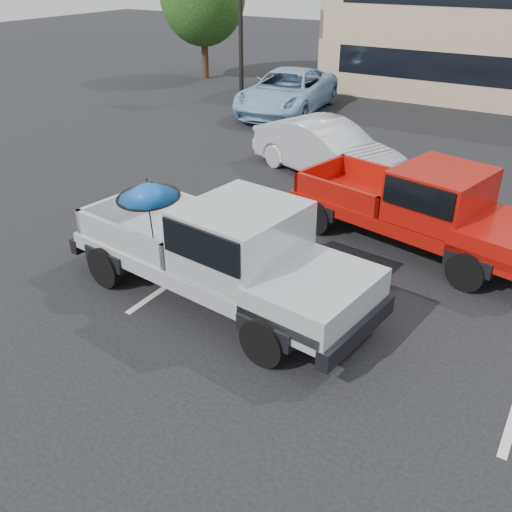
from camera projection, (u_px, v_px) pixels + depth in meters
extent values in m
plane|color=black|center=(299.00, 355.00, 8.59)|extent=(90.00, 90.00, 0.00)
cube|color=silver|center=(213.00, 254.00, 11.48)|extent=(0.12, 5.00, 0.01)
cylinder|color=black|center=(241.00, 22.00, 22.35)|extent=(0.18, 0.18, 6.00)
cylinder|color=#332114|center=(205.00, 52.00, 27.29)|extent=(0.32, 0.32, 2.42)
cylinder|color=black|center=(107.00, 266.00, 10.27)|extent=(0.79, 0.37, 0.76)
cylinder|color=black|center=(180.00, 232.00, 11.54)|extent=(0.79, 0.37, 0.76)
cylinder|color=black|center=(265.00, 341.00, 8.29)|extent=(0.79, 0.37, 0.76)
cylinder|color=black|center=(332.00, 289.00, 9.56)|extent=(0.79, 0.37, 0.76)
cube|color=silver|center=(217.00, 264.00, 9.75)|extent=(5.59, 2.57, 0.28)
cube|color=silver|center=(316.00, 291.00, 8.55)|extent=(1.72, 2.09, 0.46)
cube|color=black|center=(358.00, 330.00, 8.32)|extent=(0.44, 1.97, 0.30)
cube|color=black|center=(114.00, 230.00, 11.34)|extent=(0.42, 1.97, 0.28)
cube|color=silver|center=(241.00, 237.00, 9.13)|extent=(1.86, 2.03, 1.05)
cube|color=black|center=(241.00, 225.00, 9.04)|extent=(1.73, 2.11, 0.55)
cube|color=black|center=(158.00, 237.00, 10.52)|extent=(2.51, 2.11, 0.10)
cube|color=silver|center=(191.00, 208.00, 10.98)|extent=(2.29, 0.38, 0.50)
cube|color=silver|center=(120.00, 239.00, 9.78)|extent=(2.29, 0.38, 0.50)
cube|color=silver|center=(118.00, 208.00, 10.98)|extent=(0.33, 1.84, 0.50)
cube|color=silver|center=(201.00, 239.00, 9.77)|extent=(0.33, 1.84, 0.50)
ellipsoid|color=brown|center=(187.00, 234.00, 10.16)|extent=(0.52, 0.45, 0.32)
cylinder|color=brown|center=(194.00, 242.00, 9.98)|extent=(0.07, 0.07, 0.24)
cylinder|color=brown|center=(200.00, 239.00, 10.09)|extent=(0.07, 0.07, 0.24)
ellipsoid|color=brown|center=(193.00, 227.00, 9.97)|extent=(0.33, 0.31, 0.43)
cylinder|color=red|center=(193.00, 220.00, 9.90)|extent=(0.21, 0.21, 0.04)
sphere|color=brown|center=(196.00, 215.00, 9.81)|extent=(0.23, 0.23, 0.23)
cone|color=black|center=(202.00, 218.00, 9.75)|extent=(0.17, 0.13, 0.11)
cone|color=black|center=(192.00, 210.00, 9.72)|extent=(0.08, 0.08, 0.12)
cone|color=black|center=(197.00, 208.00, 9.81)|extent=(0.08, 0.08, 0.12)
cylinder|color=brown|center=(180.00, 236.00, 10.30)|extent=(0.28, 0.05, 0.10)
cylinder|color=black|center=(151.00, 219.00, 9.84)|extent=(0.02, 0.10, 1.05)
cone|color=#1450AF|center=(148.00, 190.00, 9.58)|extent=(1.10, 1.12, 0.36)
cylinder|color=black|center=(147.00, 181.00, 9.51)|extent=(0.02, 0.02, 0.10)
cylinder|color=black|center=(148.00, 197.00, 9.64)|extent=(1.10, 1.10, 0.09)
cylinder|color=black|center=(318.00, 217.00, 12.24)|extent=(0.76, 0.42, 0.72)
cylinder|color=black|center=(364.00, 196.00, 13.34)|extent=(0.76, 0.42, 0.72)
cylinder|color=black|center=(467.00, 271.00, 10.15)|extent=(0.76, 0.42, 0.72)
cylinder|color=black|center=(507.00, 240.00, 11.25)|extent=(0.76, 0.42, 0.72)
cube|color=#A71009|center=(412.00, 217.00, 11.59)|extent=(5.35, 2.89, 0.26)
cube|color=#A71009|center=(506.00, 236.00, 10.33)|extent=(1.78, 2.08, 0.43)
cube|color=black|center=(313.00, 191.00, 13.26)|extent=(0.58, 1.84, 0.26)
cube|color=#A71009|center=(440.00, 194.00, 10.97)|extent=(1.90, 2.04, 0.99)
cube|color=black|center=(442.00, 185.00, 10.88)|extent=(1.78, 2.10, 0.52)
cube|color=black|center=(357.00, 197.00, 12.40)|extent=(2.50, 2.17, 0.09)
cube|color=#A71009|center=(380.00, 175.00, 12.79)|extent=(2.13, 0.57, 0.47)
cube|color=#A71009|center=(335.00, 195.00, 11.75)|extent=(2.13, 0.57, 0.47)
cube|color=#A71009|center=(321.00, 173.00, 12.91)|extent=(0.48, 1.71, 0.47)
cube|color=#A71009|center=(400.00, 197.00, 11.63)|extent=(0.48, 1.71, 0.47)
imported|color=silver|center=(326.00, 149.00, 15.32)|extent=(4.68, 2.86, 1.46)
imported|color=#91B6D8|center=(287.00, 92.00, 21.46)|extent=(3.34, 5.91, 1.56)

